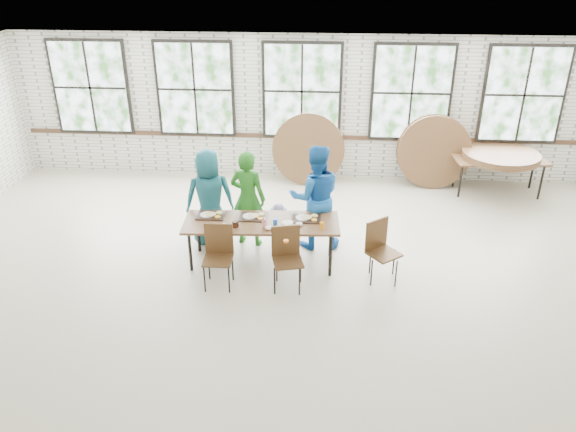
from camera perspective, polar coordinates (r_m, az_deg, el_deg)
name	(u,v)px	position (r m, az deg, el deg)	size (l,w,h in m)	color
room	(302,93)	(11.68, 1.42, 12.36)	(12.00, 12.00, 12.00)	#BCAF95
dining_table	(261,225)	(8.70, -2.72, -0.88)	(2.44, 0.93, 0.74)	brown
chair_near_left	(219,250)	(8.32, -7.07, -3.46)	(0.43, 0.42, 0.95)	#4B3119
chair_near_right	(287,252)	(8.21, -0.13, -3.70)	(0.50, 0.49, 0.95)	#4B3119
chair_spare	(380,245)	(8.50, 9.34, -2.93)	(0.58, 0.58, 0.95)	#4B3119
adult_teal	(210,197)	(9.36, -7.97, 1.88)	(0.81, 0.52, 1.65)	#1D6E6C
adult_green	(248,198)	(9.26, -4.08, 1.79)	(0.60, 0.40, 1.65)	#21691C
toddler	(279,224)	(9.40, -0.96, -0.83)	(0.48, 0.27, 0.74)	#1D1647
adult_blue	(315,197)	(9.15, 2.79, 1.94)	(0.86, 0.67, 1.78)	#185DAD
storage_table	(500,161)	(11.98, 20.70, 5.26)	(1.86, 0.90, 0.74)	brown
tabletop_clutter	(265,221)	(8.65, -2.31, -0.47)	(2.00, 0.60, 0.11)	black
round_tops_stacked	(501,155)	(11.94, 20.79, 5.79)	(1.50, 1.50, 0.13)	brown
round_tops_leaning	(392,151)	(11.77, 10.48, 6.47)	(4.07, 0.39, 1.49)	brown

